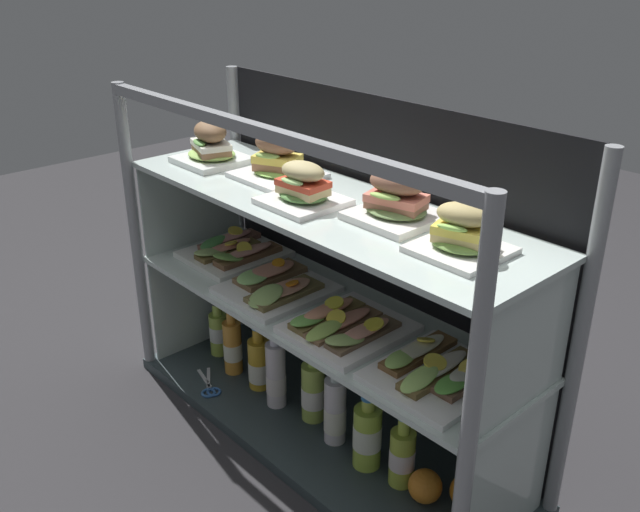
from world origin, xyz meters
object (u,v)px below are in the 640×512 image
object	(u,v)px
orange_fruit_near_left_post	(467,492)
juice_bottle_near_post	(259,364)
plated_roll_sandwich_left_of_center	(461,235)
juice_bottle_tucked_behind	(233,346)
open_sandwich_tray_right_of_center	(233,251)
open_sandwich_tray_far_right	(275,285)
juice_bottle_back_center	(219,331)
juice_bottle_front_middle	(335,411)
plated_roll_sandwich_near_left_corner	(211,147)
juice_bottle_back_right	(367,435)
juice_bottle_front_second	(402,456)
juice_bottle_front_fourth	(313,391)
plated_roll_sandwich_far_left	(396,202)
open_sandwich_tray_near_right_corner	(344,326)
plated_roll_sandwich_mid_right	(303,188)
juice_bottle_back_left	(276,375)
open_sandwich_tray_left_of_center	(438,371)
kitchen_scissors	(210,389)
orange_fruit_beside_bottles	(425,486)
plated_roll_sandwich_near_right_corner	(277,161)

from	to	relation	value
orange_fruit_near_left_post	juice_bottle_near_post	bearing A→B (deg)	-175.21
plated_roll_sandwich_left_of_center	juice_bottle_tucked_behind	xyz separation A→B (m)	(-0.79, -0.03, -0.61)
open_sandwich_tray_right_of_center	open_sandwich_tray_far_right	xyz separation A→B (m)	(0.26, -0.05, -0.00)
juice_bottle_back_center	juice_bottle_front_middle	world-z (taller)	juice_bottle_front_middle
plated_roll_sandwich_near_left_corner	orange_fruit_near_left_post	bearing A→B (deg)	3.73
juice_bottle_back_right	juice_bottle_front_second	world-z (taller)	juice_bottle_back_right
juice_bottle_front_middle	plated_roll_sandwich_near_left_corner	bearing A→B (deg)	179.32
juice_bottle_front_fourth	orange_fruit_near_left_post	world-z (taller)	juice_bottle_front_fourth
plated_roll_sandwich_far_left	juice_bottle_tucked_behind	xyz separation A→B (m)	(-0.58, -0.07, -0.61)
plated_roll_sandwich_left_of_center	open_sandwich_tray_near_right_corner	xyz separation A→B (m)	(-0.29, -0.04, -0.31)
plated_roll_sandwich_mid_right	juice_bottle_front_second	bearing A→B (deg)	6.69
plated_roll_sandwich_mid_right	open_sandwich_tray_near_right_corner	xyz separation A→B (m)	(0.14, 0.01, -0.32)
open_sandwich_tray_right_of_center	juice_bottle_back_left	world-z (taller)	open_sandwich_tray_right_of_center
juice_bottle_front_middle	orange_fruit_near_left_post	world-z (taller)	juice_bottle_front_middle
orange_fruit_near_left_post	plated_roll_sandwich_left_of_center	bearing A→B (deg)	-138.05
plated_roll_sandwich_mid_right	plated_roll_sandwich_far_left	distance (m)	0.23
open_sandwich_tray_left_of_center	kitchen_scissors	bearing A→B (deg)	-171.06
juice_bottle_tucked_behind	juice_bottle_near_post	world-z (taller)	juice_bottle_tucked_behind
open_sandwich_tray_far_right	plated_roll_sandwich_left_of_center	bearing A→B (deg)	2.56
open_sandwich_tray_far_right	juice_bottle_near_post	distance (m)	0.32
plated_roll_sandwich_near_left_corner	orange_fruit_beside_bottles	world-z (taller)	plated_roll_sandwich_near_left_corner
open_sandwich_tray_far_right	kitchen_scissors	world-z (taller)	open_sandwich_tray_far_right
juice_bottle_front_fourth	juice_bottle_front_middle	xyz separation A→B (m)	(0.11, -0.02, 0.00)
juice_bottle_back_left	orange_fruit_near_left_post	xyz separation A→B (m)	(0.62, 0.08, -0.06)
plated_roll_sandwich_left_of_center	open_sandwich_tray_right_of_center	bearing A→B (deg)	178.33
plated_roll_sandwich_mid_right	kitchen_scissors	world-z (taller)	plated_roll_sandwich_mid_right
plated_roll_sandwich_mid_right	plated_roll_sandwich_left_of_center	distance (m)	0.43
plated_roll_sandwich_far_left	juice_bottle_near_post	xyz separation A→B (m)	(-0.46, -0.05, -0.62)
plated_roll_sandwich_far_left	open_sandwich_tray_far_right	xyz separation A→B (m)	(-0.36, -0.07, -0.32)
plated_roll_sandwich_near_left_corner	juice_bottle_near_post	distance (m)	0.65
plated_roll_sandwich_left_of_center	juice_bottle_front_middle	size ratio (longest dim) A/B	0.73
open_sandwich_tray_right_of_center	open_sandwich_tray_far_right	distance (m)	0.26
orange_fruit_near_left_post	juice_bottle_front_middle	bearing A→B (deg)	-170.43
juice_bottle_back_left	juice_bottle_front_second	distance (m)	0.46
juice_bottle_front_middle	orange_fruit_near_left_post	bearing A→B (deg)	9.57
plated_roll_sandwich_far_left	juice_bottle_back_right	size ratio (longest dim) A/B	0.85
juice_bottle_back_center	juice_bottle_back_left	world-z (taller)	juice_bottle_back_left
plated_roll_sandwich_near_left_corner	open_sandwich_tray_far_right	distance (m)	0.43
open_sandwich_tray_near_right_corner	kitchen_scissors	bearing A→B (deg)	-167.76
juice_bottle_back_center	juice_bottle_front_fourth	world-z (taller)	juice_bottle_front_fourth
orange_fruit_beside_bottles	orange_fruit_near_left_post	world-z (taller)	orange_fruit_near_left_post
open_sandwich_tray_far_right	juice_bottle_back_center	bearing A→B (deg)	174.87
open_sandwich_tray_near_right_corner	kitchen_scissors	xyz separation A→B (m)	(-0.46, -0.10, -0.38)
juice_bottle_tucked_behind	orange_fruit_beside_bottles	size ratio (longest dim) A/B	2.77
plated_roll_sandwich_near_right_corner	open_sandwich_tray_left_of_center	distance (m)	0.70
juice_bottle_front_fourth	kitchen_scissors	size ratio (longest dim) A/B	1.40
open_sandwich_tray_far_right	orange_fruit_near_left_post	world-z (taller)	open_sandwich_tray_far_right
juice_bottle_front_fourth	kitchen_scissors	world-z (taller)	juice_bottle_front_fourth
open_sandwich_tray_near_right_corner	juice_bottle_near_post	xyz separation A→B (m)	(-0.38, 0.03, -0.30)
plated_roll_sandwich_left_of_center	orange_fruit_beside_bottles	xyz separation A→B (m)	(-0.03, -0.01, -0.66)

